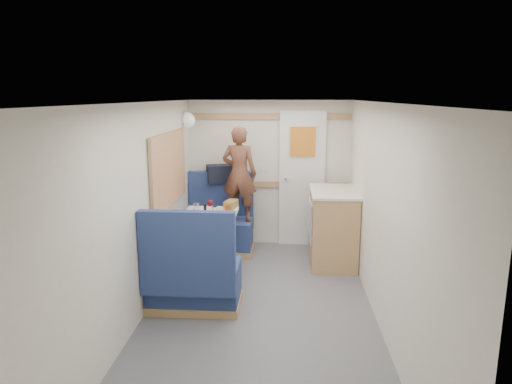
# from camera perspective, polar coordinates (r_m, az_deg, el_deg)

# --- Properties ---
(floor) EXTENTS (4.50, 4.50, 0.00)m
(floor) POSITION_cam_1_polar(r_m,az_deg,el_deg) (4.47, 0.39, -15.44)
(floor) COLOR #515156
(floor) RESTS_ON ground
(ceiling) EXTENTS (4.50, 4.50, 0.00)m
(ceiling) POSITION_cam_1_polar(r_m,az_deg,el_deg) (3.97, 0.43, 11.12)
(ceiling) COLOR silver
(ceiling) RESTS_ON wall_back
(wall_back) EXTENTS (2.20, 0.02, 2.00)m
(wall_back) POSITION_cam_1_polar(r_m,az_deg,el_deg) (6.31, 1.67, 2.32)
(wall_back) COLOR silver
(wall_back) RESTS_ON floor
(wall_left) EXTENTS (0.02, 4.50, 2.00)m
(wall_left) POSITION_cam_1_polar(r_m,az_deg,el_deg) (4.32, -14.34, -2.61)
(wall_left) COLOR silver
(wall_left) RESTS_ON floor
(wall_right) EXTENTS (0.02, 4.50, 2.00)m
(wall_right) POSITION_cam_1_polar(r_m,az_deg,el_deg) (4.19, 15.62, -3.12)
(wall_right) COLOR silver
(wall_right) RESTS_ON floor
(oak_trim_low) EXTENTS (2.15, 0.02, 0.08)m
(oak_trim_low) POSITION_cam_1_polar(r_m,az_deg,el_deg) (6.31, 1.65, 0.94)
(oak_trim_low) COLOR #AC754D
(oak_trim_low) RESTS_ON wall_back
(oak_trim_high) EXTENTS (2.15, 0.02, 0.08)m
(oak_trim_high) POSITION_cam_1_polar(r_m,az_deg,el_deg) (6.20, 1.70, 9.40)
(oak_trim_high) COLOR #AC754D
(oak_trim_high) RESTS_ON wall_back
(side_window) EXTENTS (0.04, 1.30, 0.72)m
(side_window) POSITION_cam_1_polar(r_m,az_deg,el_deg) (5.20, -10.88, 2.81)
(side_window) COLOR gray
(side_window) RESTS_ON wall_left
(rear_door) EXTENTS (0.62, 0.12, 1.86)m
(rear_door) POSITION_cam_1_polar(r_m,az_deg,el_deg) (6.28, 5.76, 1.96)
(rear_door) COLOR white
(rear_door) RESTS_ON wall_back
(dinette_table) EXTENTS (0.62, 0.92, 0.72)m
(dinette_table) POSITION_cam_1_polar(r_m,az_deg,el_deg) (5.26, -6.03, -4.58)
(dinette_table) COLOR white
(dinette_table) RESTS_ON floor
(bench_far) EXTENTS (0.90, 0.59, 1.05)m
(bench_far) POSITION_cam_1_polar(r_m,az_deg,el_deg) (6.15, -4.60, -4.67)
(bench_far) COLOR navy
(bench_far) RESTS_ON floor
(bench_near) EXTENTS (0.90, 0.59, 1.05)m
(bench_near) POSITION_cam_1_polar(r_m,az_deg,el_deg) (4.55, -7.85, -10.89)
(bench_near) COLOR navy
(bench_near) RESTS_ON floor
(ledge) EXTENTS (0.90, 0.14, 0.04)m
(ledge) POSITION_cam_1_polar(r_m,az_deg,el_deg) (6.26, -4.35, 1.10)
(ledge) COLOR #AC754D
(ledge) RESTS_ON bench_far
(dome_light) EXTENTS (0.20, 0.20, 0.20)m
(dome_light) POSITION_cam_1_polar(r_m,az_deg,el_deg) (5.96, -8.61, 8.88)
(dome_light) COLOR white
(dome_light) RESTS_ON wall_left
(galley_counter) EXTENTS (0.57, 0.92, 0.92)m
(galley_counter) POSITION_cam_1_polar(r_m,az_deg,el_deg) (5.77, 9.52, -4.22)
(galley_counter) COLOR #AC754D
(galley_counter) RESTS_ON floor
(person) EXTENTS (0.50, 0.37, 1.24)m
(person) POSITION_cam_1_polar(r_m,az_deg,el_deg) (5.87, -2.09, 2.27)
(person) COLOR brown
(person) RESTS_ON bench_far
(duffel_bag) EXTENTS (0.54, 0.38, 0.24)m
(duffel_bag) POSITION_cam_1_polar(r_m,az_deg,el_deg) (6.23, -3.87, 2.33)
(duffel_bag) COLOR black
(duffel_bag) RESTS_ON ledge
(tray) EXTENTS (0.31, 0.37, 0.02)m
(tray) POSITION_cam_1_polar(r_m,az_deg,el_deg) (5.00, -4.93, -3.49)
(tray) COLOR white
(tray) RESTS_ON dinette_table
(orange_fruit) EXTENTS (0.07, 0.07, 0.07)m
(orange_fruit) POSITION_cam_1_polar(r_m,az_deg,el_deg) (4.97, -3.94, -3.08)
(orange_fruit) COLOR orange
(orange_fruit) RESTS_ON tray
(cheese_block) EXTENTS (0.12, 0.09, 0.04)m
(cheese_block) POSITION_cam_1_polar(r_m,az_deg,el_deg) (5.01, -4.79, -3.14)
(cheese_block) COLOR #EADB87
(cheese_block) RESTS_ON tray
(wine_glass) EXTENTS (0.08, 0.08, 0.17)m
(wine_glass) POSITION_cam_1_polar(r_m,az_deg,el_deg) (5.25, -5.77, -1.48)
(wine_glass) COLOR white
(wine_glass) RESTS_ON dinette_table
(tumbler_left) EXTENTS (0.07, 0.07, 0.11)m
(tumbler_left) POSITION_cam_1_polar(r_m,az_deg,el_deg) (5.07, -8.95, -2.84)
(tumbler_left) COLOR silver
(tumbler_left) RESTS_ON dinette_table
(tumbler_mid) EXTENTS (0.07, 0.07, 0.11)m
(tumbler_mid) POSITION_cam_1_polar(r_m,az_deg,el_deg) (5.41, -7.46, -1.87)
(tumbler_mid) COLOR white
(tumbler_mid) RESTS_ON dinette_table
(tumbler_right) EXTENTS (0.06, 0.06, 0.10)m
(tumbler_right) POSITION_cam_1_polar(r_m,az_deg,el_deg) (5.21, -5.19, -2.40)
(tumbler_right) COLOR white
(tumbler_right) RESTS_ON dinette_table
(beer_glass) EXTENTS (0.07, 0.07, 0.11)m
(beer_glass) POSITION_cam_1_polar(r_m,az_deg,el_deg) (5.23, -3.53, -2.25)
(beer_glass) COLOR brown
(beer_glass) RESTS_ON dinette_table
(pepper_grinder) EXTENTS (0.03, 0.03, 0.09)m
(pepper_grinder) POSITION_cam_1_polar(r_m,az_deg,el_deg) (5.39, -6.37, -1.98)
(pepper_grinder) COLOR black
(pepper_grinder) RESTS_ON dinette_table
(bread_loaf) EXTENTS (0.16, 0.24, 0.09)m
(bread_loaf) POSITION_cam_1_polar(r_m,az_deg,el_deg) (5.53, -3.14, -1.55)
(bread_loaf) COLOR olive
(bread_loaf) RESTS_ON dinette_table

